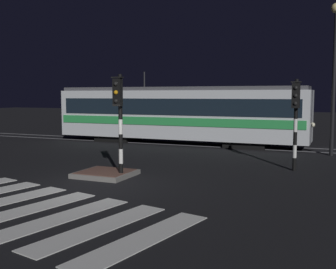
{
  "coord_description": "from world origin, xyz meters",
  "views": [
    {
      "loc": [
        6.97,
        -10.41,
        2.81
      ],
      "look_at": [
        1.3,
        2.88,
        1.4
      ],
      "focal_mm": 43.67,
      "sensor_mm": 36.0,
      "label": 1
    }
  ],
  "objects": [
    {
      "name": "traffic_island",
      "position": [
        -0.49,
        1.55,
        0.09
      ],
      "size": [
        1.84,
        1.72,
        0.18
      ],
      "color": "slate",
      "rests_on": "ground"
    },
    {
      "name": "traffic_light_median_centre",
      "position": [
        0.17,
        1.39,
        2.3
      ],
      "size": [
        0.36,
        0.42,
        3.49
      ],
      "color": "black",
      "rests_on": "ground"
    },
    {
      "name": "crosswalk_zebra",
      "position": [
        0.0,
        -2.73,
        0.01
      ],
      "size": [
        8.46,
        5.31,
        0.02
      ],
      "color": "silver",
      "rests_on": "ground"
    },
    {
      "name": "tram",
      "position": [
        -1.67,
        11.36,
        1.74
      ],
      "size": [
        14.67,
        2.58,
        4.15
      ],
      "color": "silver",
      "rests_on": "ground"
    },
    {
      "name": "rail_far",
      "position": [
        0.0,
        12.09,
        0.01
      ],
      "size": [
        80.0,
        0.12,
        0.03
      ],
      "primitive_type": "cube",
      "color": "#59595E",
      "rests_on": "ground"
    },
    {
      "name": "street_lamp_trackside_right",
      "position": [
        6.58,
        9.52,
        4.3
      ],
      "size": [
        0.44,
        1.21,
        6.73
      ],
      "color": "black",
      "rests_on": "ground"
    },
    {
      "name": "ground_plane",
      "position": [
        0.0,
        0.0,
        0.0
      ],
      "size": [
        120.0,
        120.0,
        0.0
      ],
      "primitive_type": "plane",
      "color": "black"
    },
    {
      "name": "rail_near",
      "position": [
        0.0,
        10.65,
        0.01
      ],
      "size": [
        80.0,
        0.12,
        0.03
      ],
      "primitive_type": "cube",
      "color": "#59595E",
      "rests_on": "ground"
    },
    {
      "name": "traffic_light_corner_far_right",
      "position": [
        5.42,
        5.09,
        2.23
      ],
      "size": [
        0.36,
        0.42,
        3.38
      ],
      "color": "black",
      "rests_on": "ground"
    }
  ]
}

